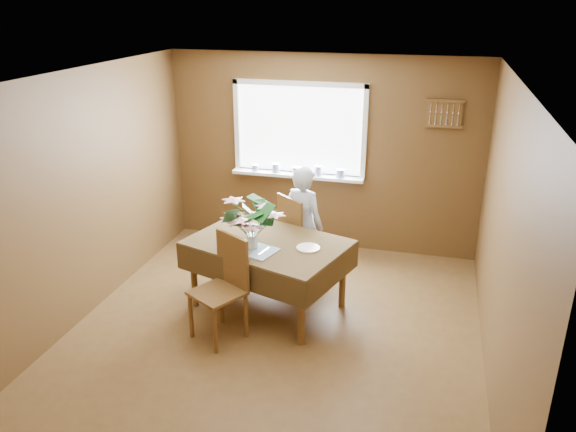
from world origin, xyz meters
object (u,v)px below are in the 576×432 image
(chair_near, at_px, (224,283))
(seated_woman, at_px, (304,225))
(flower_bouquet, at_px, (252,218))
(dining_table, at_px, (268,250))
(chair_far, at_px, (298,235))

(chair_near, distance_m, seated_woman, 1.39)
(chair_near, height_order, flower_bouquet, flower_bouquet)
(dining_table, relative_size, chair_far, 1.76)
(chair_far, distance_m, seated_woman, 0.16)
(chair_far, height_order, seated_woman, seated_woman)
(seated_woman, bearing_deg, flower_bouquet, 91.28)
(dining_table, bearing_deg, flower_bouquet, -102.04)
(chair_near, height_order, seated_woman, seated_woman)
(dining_table, height_order, seated_woman, seated_woman)
(chair_far, height_order, chair_near, chair_far)
(chair_near, xyz_separation_m, flower_bouquet, (0.15, 0.43, 0.53))
(chair_far, bearing_deg, dining_table, 116.97)
(chair_near, distance_m, flower_bouquet, 0.70)
(dining_table, height_order, chair_far, chair_far)
(chair_far, relative_size, seated_woman, 0.74)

